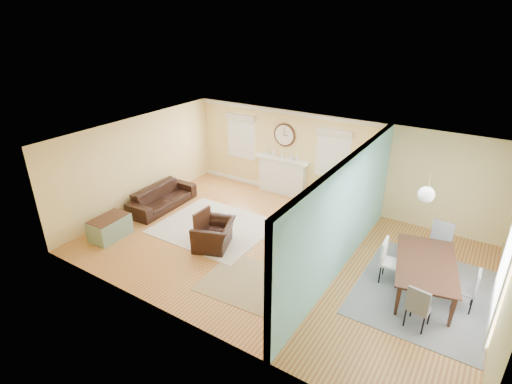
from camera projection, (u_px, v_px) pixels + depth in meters
floor at (278, 250)px, 9.50m from camera, size 9.00×9.00×0.00m
wall_back at (331, 162)px, 11.26m from camera, size 9.00×0.02×2.60m
wall_front at (190, 266)px, 6.66m from camera, size 9.00×0.02×2.60m
wall_left at (139, 163)px, 11.16m from camera, size 0.02×6.00×2.60m
wall_right at (510, 263)px, 6.76m from camera, size 0.02×6.00×2.60m
ceiling at (280, 145)px, 8.42m from camera, size 9.00×6.00×0.02m
partition at (348, 210)px, 8.41m from camera, size 0.17×6.00×2.60m
fireplace at (282, 175)px, 12.19m from camera, size 1.70×0.30×1.17m
wall_clock at (285, 135)px, 11.74m from camera, size 0.70×0.07×0.70m
window_left at (241, 133)px, 12.56m from camera, size 1.05×0.13×1.42m
window_right at (333, 150)px, 11.05m from camera, size 1.05×0.13×1.42m
french_doors at (504, 272)px, 6.86m from camera, size 0.06×1.70×2.20m
pendant at (426, 194)px, 7.12m from camera, size 0.30×0.30×0.55m
rug_cream at (214, 227)px, 10.49m from camera, size 2.80×2.42×0.01m
rug_jute at (251, 283)px, 8.34m from camera, size 2.05×1.72×0.01m
rug_grey at (423, 291)px, 8.08m from camera, size 2.46×3.08×0.01m
sofa at (162, 197)px, 11.44m from camera, size 0.91×2.15×0.62m
eames_chair at (214, 234)px, 9.51m from camera, size 1.18×1.25×0.65m
green_chair at (322, 203)px, 11.06m from camera, size 0.87×0.88×0.66m
trunk at (110, 228)px, 9.91m from camera, size 0.64×1.00×0.56m
credenza at (353, 219)px, 10.08m from camera, size 0.54×1.58×0.80m
tv at (355, 193)px, 9.79m from camera, size 0.24×1.10×0.63m
garden_stool at (332, 244)px, 9.24m from camera, size 0.36×0.36×0.53m
potted_plant at (334, 225)px, 9.03m from camera, size 0.55×0.56×0.47m
dining_table at (426, 277)px, 7.94m from camera, size 1.51×2.19×0.70m
dining_chair_n at (439, 242)px, 8.67m from camera, size 0.50×0.50×1.02m
dining_chair_s at (420, 302)px, 7.00m from camera, size 0.45×0.45×0.89m
dining_chair_w at (392, 259)px, 8.16m from camera, size 0.44×0.44×0.95m
dining_chair_e at (466, 286)px, 7.45m from camera, size 0.39×0.39×0.86m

